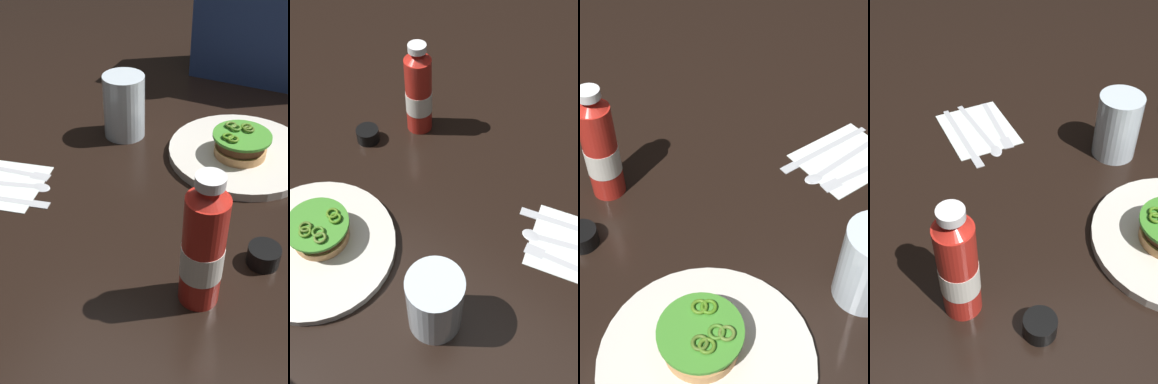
{
  "view_description": "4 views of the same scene",
  "coord_description": "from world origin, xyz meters",
  "views": [
    {
      "loc": [
        0.28,
        -0.7,
        0.53
      ],
      "look_at": [
        0.03,
        -0.15,
        0.06
      ],
      "focal_mm": 43.28,
      "sensor_mm": 36.0,
      "label": 1
    },
    {
      "loc": [
        -0.27,
        0.3,
        0.68
      ],
      "look_at": [
        0.01,
        -0.1,
        0.06
      ],
      "focal_mm": 38.97,
      "sensor_mm": 36.0,
      "label": 2
    },
    {
      "loc": [
        0.23,
        0.4,
        0.66
      ],
      "look_at": [
        0.01,
        -0.12,
        0.08
      ],
      "focal_mm": 47.69,
      "sensor_mm": 36.0,
      "label": 3
    },
    {
      "loc": [
        0.57,
        -0.28,
        0.63
      ],
      "look_at": [
        -0.01,
        -0.15,
        0.05
      ],
      "focal_mm": 43.47,
      "sensor_mm": 36.0,
      "label": 4
    }
  ],
  "objects": [
    {
      "name": "water_glass",
      "position": [
        -0.12,
        0.09,
        0.07
      ],
      "size": [
        0.09,
        0.09,
        0.14
      ],
      "primitive_type": "cylinder",
      "color": "silver",
      "rests_on": "ground_plane"
    },
    {
      "name": "condiment_cup",
      "position": [
        0.24,
        -0.17,
        0.02
      ],
      "size": [
        0.05,
        0.05,
        0.03
      ],
      "primitive_type": "cylinder",
      "color": "black",
      "rests_on": "ground_plane"
    },
    {
      "name": "napkin",
      "position": [
        -0.26,
        -0.18,
        0.0
      ],
      "size": [
        0.2,
        0.18,
        0.0
      ],
      "primitive_type": "cube",
      "rotation": [
        0.0,
        0.0,
        0.21
      ],
      "color": "white",
      "rests_on": "ground_plane"
    },
    {
      "name": "burger_sandwich",
      "position": [
        0.13,
        0.09,
        0.04
      ],
      "size": [
        0.12,
        0.12,
        0.05
      ],
      "color": "tan",
      "rests_on": "dinner_plate"
    },
    {
      "name": "ground_plane",
      "position": [
        0.0,
        0.0,
        0.0
      ],
      "size": [
        3.0,
        3.0,
        0.0
      ],
      "primitive_type": "plane",
      "color": "black"
    },
    {
      "name": "butter_knife",
      "position": [
        -0.23,
        -0.21,
        0.0
      ],
      "size": [
        0.21,
        0.06,
        0.0
      ],
      "color": "silver",
      "rests_on": "napkin"
    },
    {
      "name": "fork_utensil",
      "position": [
        -0.25,
        -0.13,
        0.0
      ],
      "size": [
        0.18,
        0.04,
        0.0
      ],
      "color": "silver",
      "rests_on": "napkin"
    },
    {
      "name": "ketchup_bottle",
      "position": [
        0.17,
        -0.27,
        0.1
      ],
      "size": [
        0.06,
        0.06,
        0.21
      ],
      "color": "red",
      "rests_on": "ground_plane"
    },
    {
      "name": "spoon_utensil",
      "position": [
        -0.23,
        -0.17,
        0.0
      ],
      "size": [
        0.2,
        0.07,
        0.0
      ],
      "color": "silver",
      "rests_on": "napkin"
    },
    {
      "name": "dinner_plate",
      "position": [
        0.13,
        0.1,
        0.01
      ],
      "size": [
        0.29,
        0.29,
        0.02
      ],
      "primitive_type": "cylinder",
      "color": "silver",
      "rests_on": "ground_plane"
    }
  ]
}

